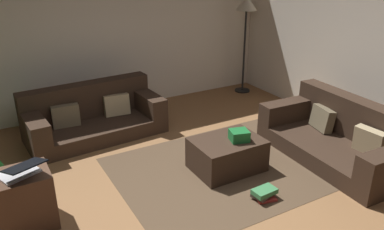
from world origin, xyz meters
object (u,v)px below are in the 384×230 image
at_px(gift_box, 239,135).
at_px(book_stack, 264,194).
at_px(couch_right, 341,137).
at_px(laptop, 21,170).
at_px(ottoman, 227,154).
at_px(tv_remote, 237,133).
at_px(side_table, 24,200).
at_px(couch_left, 93,116).
at_px(corner_lamp, 246,11).

distance_m(gift_box, book_stack, 0.75).
height_order(couch_right, laptop, laptop).
height_order(ottoman, book_stack, ottoman).
bearing_deg(gift_box, tv_remote, 62.29).
bearing_deg(book_stack, gift_box, 79.55).
height_order(ottoman, side_table, side_table).
xyz_separation_m(gift_box, side_table, (-2.35, 0.14, -0.17)).
distance_m(couch_left, ottoman, 2.06).
relative_size(ottoman, side_table, 1.44).
height_order(tv_remote, book_stack, tv_remote).
bearing_deg(ottoman, book_stack, -90.64).
bearing_deg(side_table, couch_right, -7.93).
bearing_deg(corner_lamp, ottoman, -130.16).
bearing_deg(side_table, laptop, -68.93).
xyz_separation_m(couch_right, book_stack, (-1.43, -0.26, -0.21)).
distance_m(ottoman, tv_remote, 0.28).
height_order(side_table, book_stack, side_table).
bearing_deg(side_table, tv_remote, 0.02).
height_order(book_stack, corner_lamp, corner_lamp).
bearing_deg(gift_box, corner_lamp, 52.47).
height_order(couch_right, gift_box, couch_right).
xyz_separation_m(couch_left, tv_remote, (1.28, -1.68, 0.13)).
height_order(tv_remote, side_table, side_table).
distance_m(couch_right, tv_remote, 1.34).
bearing_deg(tv_remote, laptop, -165.16).
distance_m(side_table, corner_lamp, 4.78).
relative_size(couch_right, laptop, 3.89).
relative_size(side_table, book_stack, 2.08).
height_order(ottoman, corner_lamp, corner_lamp).
height_order(couch_left, tv_remote, couch_left).
relative_size(couch_right, side_table, 3.44).
relative_size(laptop, corner_lamp, 0.29).
xyz_separation_m(couch_right, side_table, (-3.66, 0.51, 0.02)).
height_order(ottoman, tv_remote, tv_remote).
distance_m(couch_right, side_table, 3.69).
bearing_deg(laptop, gift_box, -2.20).
height_order(gift_box, book_stack, gift_box).
height_order(laptop, corner_lamp, corner_lamp).
bearing_deg(corner_lamp, couch_right, -99.55).
xyz_separation_m(gift_box, corner_lamp, (1.76, 2.29, 1.02)).
height_order(couch_left, gift_box, couch_left).
relative_size(gift_box, tv_remote, 1.31).
xyz_separation_m(side_table, laptop, (0.02, -0.05, 0.34)).
xyz_separation_m(gift_box, laptop, (-2.33, 0.09, 0.17)).
bearing_deg(couch_right, side_table, 84.59).
height_order(tv_remote, laptop, laptop).
bearing_deg(ottoman, tv_remote, 20.30).
xyz_separation_m(couch_right, ottoman, (-1.42, 0.44, -0.07)).
bearing_deg(side_table, ottoman, -1.72).
relative_size(couch_right, gift_box, 9.20).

